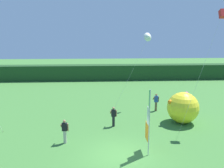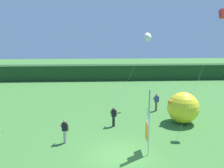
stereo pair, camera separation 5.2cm
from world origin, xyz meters
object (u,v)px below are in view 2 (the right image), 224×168
Objects in this scene: kite_red_box_0 at (222,15)px; person_mid_field at (65,131)px; person_near_banner at (114,116)px; inflatable_balloon at (183,108)px; kite_white_delta_1 at (149,37)px; person_far_left at (156,102)px; banner_flag at (148,123)px.

person_mid_field is at bearing -168.50° from kite_red_box_0.
kite_red_box_0 is at bearing 11.50° from person_mid_field.
person_near_banner is 5.93m from inflatable_balloon.
kite_white_delta_1 reaches higher than person_near_banner.
inflatable_balloon is at bearing -66.90° from kite_white_delta_1.
person_far_left is 9.63m from kite_red_box_0.
person_far_left reaches higher than person_near_banner.
kite_white_delta_1 is (3.81, 5.39, 6.25)m from person_near_banner.
person_mid_field is 12.64m from kite_white_delta_1.
banner_flag is 4.99m from person_near_banner.
inflatable_balloon is at bearing 155.87° from kite_red_box_0.
person_far_left is 0.23× the size of kite_white_delta_1.
kite_red_box_0 is 1.21× the size of kite_white_delta_1.
kite_red_box_0 reaches higher than inflatable_balloon.
person_near_banner is at bearing -139.73° from person_far_left.
person_near_banner is at bearing -175.11° from inflatable_balloon.
banner_flag is at bearing -17.36° from person_mid_field.
inflatable_balloon reaches higher than person_mid_field.
banner_flag is 0.55× the size of kite_white_delta_1.
person_mid_field is 10.29m from person_far_left.
person_near_banner is at bearing 176.75° from kite_red_box_0.
person_far_left is at bearing 130.87° from kite_red_box_0.
kite_red_box_0 is (6.18, 4.04, 6.79)m from banner_flag.
kite_white_delta_1 reaches higher than person_far_left.
person_mid_field is at bearing 162.64° from banner_flag.
person_far_left is (7.94, 6.54, 0.02)m from person_mid_field.
inflatable_balloon is at bearing 51.05° from banner_flag.
person_far_left is 0.64× the size of inflatable_balloon.
kite_white_delta_1 is (1.95, 9.88, 5.11)m from banner_flag.
banner_flag is 6.46m from inflatable_balloon.
inflatable_balloon is at bearing 4.89° from person_near_banner.
kite_red_box_0 is at bearing -3.25° from person_near_banner.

